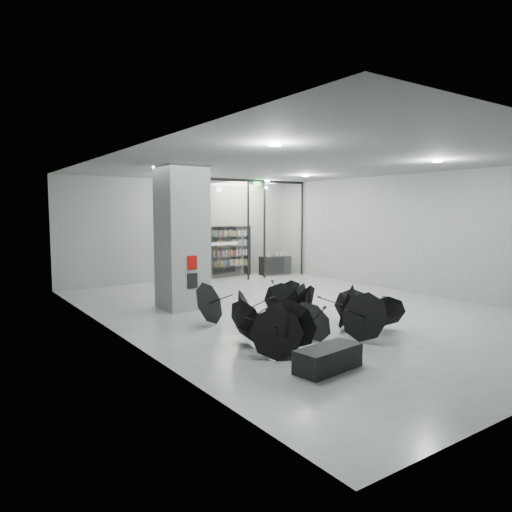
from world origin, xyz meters
TOP-DOWN VIEW (x-y plane):
  - room at (0.00, 0.00)m, footprint 14.00×14.02m
  - column at (-2.50, 2.00)m, footprint 1.20×1.20m
  - fire_cabinet at (-2.50, 1.38)m, footprint 0.28×0.04m
  - info_panel at (-2.50, 1.38)m, footprint 0.30×0.03m
  - exit_sign at (2.40, 5.30)m, footprint 0.30×0.06m
  - glass_partition at (2.39, 5.50)m, footprint 5.06×0.08m
  - bench at (-2.77, -4.25)m, footprint 1.33×0.70m
  - bookshelf at (1.95, 6.75)m, footprint 1.96×0.62m
  - shop_counter at (3.89, 6.09)m, footprint 1.39×0.72m
  - umbrella_cluster at (-1.52, -1.99)m, footprint 4.64×4.56m

SIDE VIEW (x-z plane):
  - bench at x=-2.77m, z-range 0.00..0.41m
  - umbrella_cluster at x=-1.52m, z-range -0.32..0.94m
  - shop_counter at x=3.89m, z-range 0.00..0.80m
  - info_panel at x=-2.50m, z-range 0.64..1.06m
  - bookshelf at x=1.95m, z-range 0.00..2.12m
  - fire_cabinet at x=-2.50m, z-range 1.16..1.54m
  - column at x=-2.50m, z-range 0.00..4.00m
  - glass_partition at x=2.39m, z-range 0.18..4.18m
  - room at x=0.00m, z-range 0.84..4.85m
  - exit_sign at x=2.40m, z-range 3.74..3.90m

